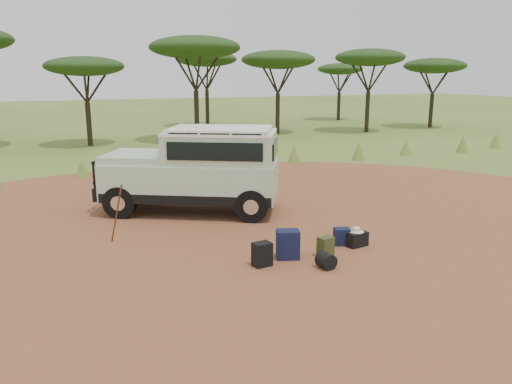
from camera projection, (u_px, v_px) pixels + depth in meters
name	position (u px, v px, depth m)	size (l,w,h in m)	color
ground	(241.00, 239.00, 11.96)	(140.00, 140.00, 0.00)	#557027
dirt_clearing	(241.00, 239.00, 11.96)	(23.00, 23.00, 0.01)	brown
grass_fringe	(166.00, 164.00, 19.71)	(36.60, 1.60, 0.90)	#557027
acacia_treeline	(132.00, 56.00, 28.93)	(46.70, 13.20, 6.26)	#2D2419
safari_vehicle	(197.00, 172.00, 14.09)	(5.28, 4.08, 2.43)	#AFCDAF
walking_staff	(117.00, 214.00, 11.49)	(0.04, 0.04, 1.51)	#602216
backpack_black	(262.00, 254.00, 10.24)	(0.37, 0.27, 0.51)	black
backpack_navy	(288.00, 245.00, 10.65)	(0.48, 0.34, 0.63)	#131E3C
backpack_olive	(326.00, 247.00, 10.77)	(0.32, 0.23, 0.45)	#3D4620
duffel_navy	(342.00, 237.00, 11.53)	(0.36, 0.27, 0.40)	#131E3C
hard_case	(356.00, 239.00, 11.46)	(0.48, 0.34, 0.34)	black
stuff_sack	(326.00, 261.00, 10.14)	(0.33, 0.33, 0.33)	black
safari_hat	(356.00, 230.00, 11.42)	(0.34, 0.34, 0.10)	beige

